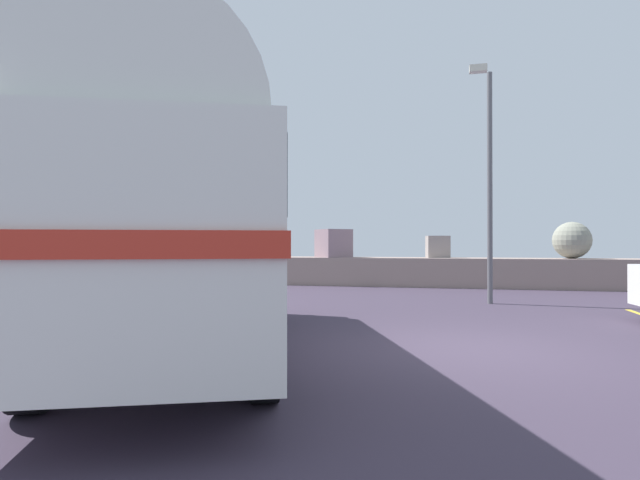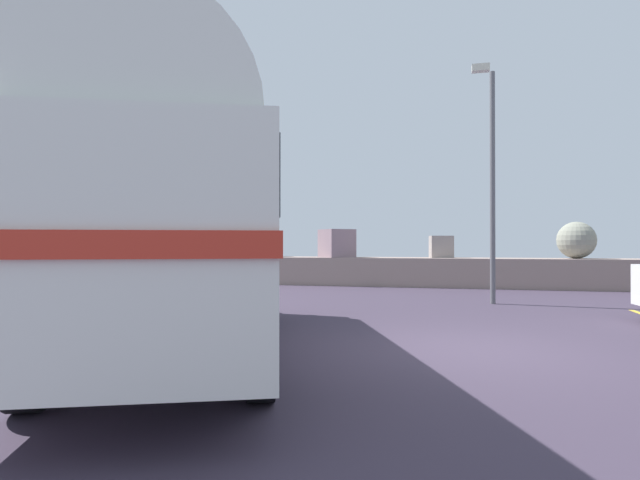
# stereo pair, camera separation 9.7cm
# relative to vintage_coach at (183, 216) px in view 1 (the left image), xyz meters

# --- Properties ---
(ground) EXTENTS (32.00, 26.00, 0.02)m
(ground) POSITION_rel_vintage_coach_xyz_m (4.19, 1.15, -2.04)
(ground) COLOR #3B3141
(breakwater) EXTENTS (31.36, 2.07, 2.43)m
(breakwater) POSITION_rel_vintage_coach_xyz_m (4.25, 12.97, -1.35)
(breakwater) COLOR gray
(breakwater) RESTS_ON ground
(vintage_coach) EXTENTS (5.41, 8.86, 3.70)m
(vintage_coach) POSITION_rel_vintage_coach_xyz_m (0.00, 0.00, 0.00)
(vintage_coach) COLOR black
(vintage_coach) RESTS_ON ground
(lamp_post) EXTENTS (0.63, 0.86, 6.27)m
(lamp_post) POSITION_rel_vintage_coach_xyz_m (5.05, 7.35, 1.49)
(lamp_post) COLOR #5B5B60
(lamp_post) RESTS_ON ground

